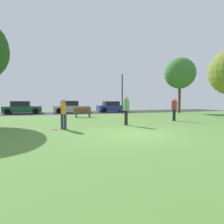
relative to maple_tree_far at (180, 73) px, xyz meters
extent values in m
plane|color=#547F38|center=(-11.78, -11.57, -4.83)|extent=(44.00, 44.00, 0.00)
cube|color=#28282B|center=(-11.78, 4.43, -4.83)|extent=(44.00, 6.40, 0.01)
cylinder|color=brown|center=(0.00, 0.00, -3.12)|extent=(0.33, 0.33, 3.43)
sphere|color=#38702D|center=(0.00, 0.00, 0.02)|extent=(3.73, 3.73, 3.73)
cylinder|color=black|center=(-10.93, -8.69, -4.39)|extent=(0.14, 0.14, 0.88)
cylinder|color=black|center=(-10.92, -8.53, -4.39)|extent=(0.14, 0.14, 0.88)
cube|color=#51894C|center=(-10.93, -8.61, -3.62)|extent=(0.33, 0.23, 0.66)
sphere|color=tan|center=(-10.93, -8.61, -3.17)|extent=(0.24, 0.24, 0.24)
cylinder|color=#2D334C|center=(-14.73, -9.03, -4.44)|extent=(0.14, 0.14, 0.79)
cylinder|color=#2D334C|center=(-14.57, -9.06, -4.44)|extent=(0.14, 0.14, 0.79)
cube|color=orange|center=(-14.65, -9.04, -3.75)|extent=(0.28, 0.36, 0.59)
sphere|color=tan|center=(-14.65, -9.04, -3.35)|extent=(0.21, 0.21, 0.21)
cylinder|color=black|center=(-6.64, -7.54, -4.41)|extent=(0.14, 0.14, 0.85)
cylinder|color=black|center=(-6.49, -7.48, -4.41)|extent=(0.14, 0.14, 0.85)
cube|color=#B72D38|center=(-6.56, -7.51, -3.66)|extent=(0.33, 0.38, 0.64)
sphere|color=tan|center=(-6.56, -7.51, -3.23)|extent=(0.23, 0.23, 0.23)
cylinder|color=#EA2D6B|center=(-15.11, -8.95, -4.82)|extent=(0.27, 0.27, 0.03)
cube|color=#195633|center=(-18.11, 4.58, -4.33)|extent=(4.04, 1.90, 0.71)
cube|color=black|center=(-18.31, 4.58, -3.68)|extent=(1.94, 1.67, 0.59)
cylinder|color=black|center=(-16.69, 5.53, -4.51)|extent=(0.64, 0.22, 0.64)
cylinder|color=black|center=(-16.69, 3.63, -4.51)|extent=(0.64, 0.22, 0.64)
cylinder|color=black|center=(-19.52, 5.53, -4.51)|extent=(0.64, 0.22, 0.64)
cylinder|color=black|center=(-19.52, 3.63, -4.51)|extent=(0.64, 0.22, 0.64)
cube|color=#B7B7BC|center=(-12.66, 4.51, -4.32)|extent=(4.27, 1.71, 0.72)
cube|color=black|center=(-12.88, 4.51, -3.66)|extent=(2.05, 1.51, 0.60)
cylinder|color=black|center=(-11.17, 5.36, -4.51)|extent=(0.64, 0.22, 0.64)
cylinder|color=black|center=(-11.17, 3.65, -4.51)|extent=(0.64, 0.22, 0.64)
cylinder|color=black|center=(-14.16, 5.36, -4.51)|extent=(0.64, 0.22, 0.64)
cylinder|color=black|center=(-14.16, 3.65, -4.51)|extent=(0.64, 0.22, 0.64)
cube|color=#233893|center=(-7.22, 4.45, -4.32)|extent=(4.02, 1.78, 0.73)
cube|color=black|center=(-7.42, 4.45, -3.68)|extent=(1.93, 1.57, 0.54)
cylinder|color=black|center=(-5.81, 5.34, -4.51)|extent=(0.64, 0.22, 0.64)
cylinder|color=black|center=(-5.81, 3.56, -4.51)|extent=(0.64, 0.22, 0.64)
cylinder|color=black|center=(-8.62, 5.34, -4.51)|extent=(0.64, 0.22, 0.64)
cylinder|color=black|center=(-8.62, 3.56, -4.51)|extent=(0.64, 0.22, 0.64)
cube|color=brown|center=(-12.43, -2.27, -4.38)|extent=(1.60, 0.44, 0.06)
cube|color=brown|center=(-12.43, -2.07, -4.13)|extent=(1.60, 0.06, 0.40)
cube|color=#333338|center=(-11.83, -2.27, -4.61)|extent=(0.10, 0.40, 0.45)
cube|color=#333338|center=(-13.03, -2.27, -4.61)|extent=(0.10, 0.40, 0.45)
cylinder|color=#2D2D33|center=(-7.38, 0.63, -2.58)|extent=(0.14, 0.14, 4.50)
camera|label=1|loc=(-15.43, -18.94, -3.35)|focal=29.75mm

